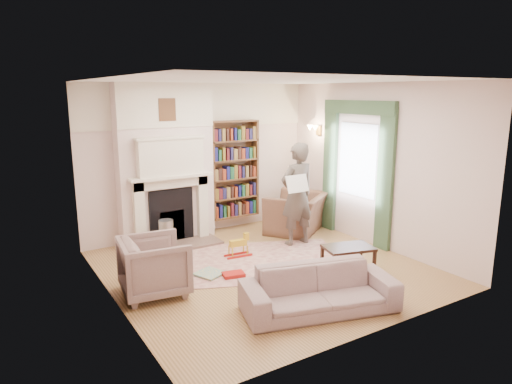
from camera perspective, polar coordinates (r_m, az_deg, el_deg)
floor at (r=7.08m, az=1.08°, el=-9.50°), size 4.50×4.50×0.00m
ceiling at (r=6.57m, az=1.18°, el=13.79°), size 4.50×4.50×0.00m
wall_back at (r=8.64m, az=-7.00°, el=4.04°), size 4.50×0.00×4.50m
wall_front at (r=4.99m, az=15.27°, el=-2.42°), size 4.50×0.00×4.50m
wall_left at (r=5.81m, az=-17.88°, el=-0.54°), size 0.00×4.50×4.50m
wall_right at (r=8.11m, az=14.63°, el=3.19°), size 0.00×4.50×4.50m
fireplace at (r=8.17m, az=-11.19°, el=3.33°), size 1.70×0.58×2.80m
bookcase at (r=8.85m, az=-2.79°, el=2.84°), size 1.00×0.24×1.85m
window at (r=8.37m, az=12.61°, el=3.92°), size 0.02×0.90×1.30m
curtain_left at (r=7.91m, az=15.86°, el=1.42°), size 0.07×0.32×2.40m
curtain_right at (r=8.89m, az=9.23°, el=2.91°), size 0.07×0.32×2.40m
pelmet at (r=8.26m, az=12.68°, el=10.29°), size 0.09×1.70×0.24m
wall_sconce at (r=9.01m, az=6.89°, el=7.58°), size 0.20×0.24×0.24m
rug at (r=7.36m, az=1.43°, el=-8.57°), size 2.89×2.60×0.01m
armchair_reading at (r=8.80m, az=5.10°, el=-2.63°), size 1.50×1.46×0.74m
armchair_left at (r=6.25m, az=-12.58°, el=-9.04°), size 0.95×0.93×0.78m
sofa at (r=5.75m, az=7.93°, el=-11.99°), size 2.02×1.22×0.55m
man_reading at (r=7.94m, az=5.15°, el=-0.30°), size 0.67×0.45×1.81m
newspaper at (r=7.65m, az=5.18°, el=1.05°), size 0.43×0.13×0.29m
coffee_table at (r=6.86m, az=11.40°, el=-8.47°), size 0.79×0.61×0.45m
paraffin_heater at (r=7.84m, az=-11.13°, el=-5.40°), size 0.29×0.29×0.55m
rocking_horse at (r=7.48m, az=-2.26°, el=-6.70°), size 0.45×0.21×0.39m
board_game at (r=6.85m, az=-5.80°, el=-10.10°), size 0.48×0.48×0.03m
game_box_lid at (r=6.76m, az=-2.83°, el=-10.26°), size 0.35×0.27×0.05m
comic_annuals at (r=6.93m, az=4.53°, el=-9.87°), size 0.96×0.69×0.02m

